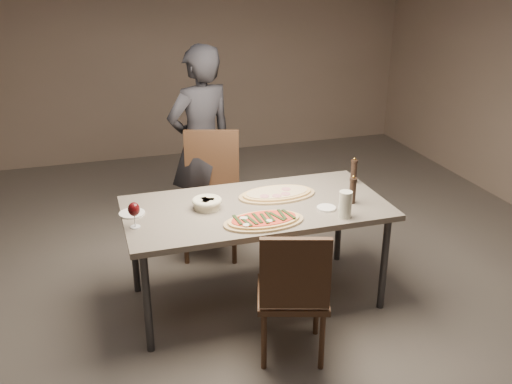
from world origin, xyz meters
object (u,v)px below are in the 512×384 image
object	(u,v)px
chair_far	(211,186)
diner	(201,145)
zucchini_pizza	(264,221)
ham_pizza	(277,194)
carafe	(345,204)
chair_near	(293,289)
dining_table	(256,213)
pepper_mill_left	(354,171)
bread_basket	(207,203)

from	to	relation	value
chair_far	diner	world-z (taller)	diner
zucchini_pizza	ham_pizza	distance (m)	0.46
carafe	chair_near	world-z (taller)	carafe
carafe	chair_near	size ratio (longest dim) A/B	0.20
chair_near	chair_far	world-z (taller)	chair_far
dining_table	carafe	bearing A→B (deg)	-35.06
pepper_mill_left	chair_far	bearing A→B (deg)	143.27
ham_pizza	pepper_mill_left	xyz separation A→B (m)	(0.64, 0.08, 0.08)
pepper_mill_left	carafe	size ratio (longest dim) A/B	1.12
ham_pizza	carafe	bearing A→B (deg)	-44.72
carafe	diner	size ratio (longest dim) A/B	0.11
pepper_mill_left	bread_basket	bearing A→B (deg)	-172.98
chair_near	bread_basket	bearing A→B (deg)	131.72
pepper_mill_left	diner	world-z (taller)	diner
diner	carafe	bearing A→B (deg)	93.62
chair_far	pepper_mill_left	bearing A→B (deg)	160.70
carafe	zucchini_pizza	bearing A→B (deg)	172.46
zucchini_pizza	diner	size ratio (longest dim) A/B	0.31
carafe	chair_far	bearing A→B (deg)	116.15
chair_near	diner	bearing A→B (deg)	111.85
ham_pizza	diner	distance (m)	1.09
ham_pizza	bread_basket	bearing A→B (deg)	-160.68
bread_basket	diner	bearing A→B (deg)	79.67
diner	zucchini_pizza	bearing A→B (deg)	74.67
chair_far	diner	xyz separation A→B (m)	(-0.02, 0.26, 0.28)
chair_far	diner	size ratio (longest dim) A/B	0.60
ham_pizza	zucchini_pizza	bearing A→B (deg)	-108.06
carafe	diner	distance (m)	1.63
carafe	chair_near	bearing A→B (deg)	-143.47
dining_table	ham_pizza	bearing A→B (deg)	30.98
dining_table	diner	size ratio (longest dim) A/B	1.06
zucchini_pizza	bread_basket	world-z (taller)	bread_basket
zucchini_pizza	chair_near	size ratio (longest dim) A/B	0.59
carafe	chair_near	distance (m)	0.70
pepper_mill_left	dining_table	bearing A→B (deg)	-166.96
dining_table	pepper_mill_left	size ratio (longest dim) A/B	9.01
ham_pizza	bread_basket	xyz separation A→B (m)	(-0.53, -0.07, 0.03)
dining_table	chair_near	bearing A→B (deg)	-89.15
ham_pizza	chair_near	size ratio (longest dim) A/B	0.63
zucchini_pizza	bread_basket	size ratio (longest dim) A/B	2.61
zucchini_pizza	chair_far	bearing A→B (deg)	105.51
zucchini_pizza	chair_near	xyz separation A→B (m)	(0.05, -0.43, -0.26)
zucchini_pizza	chair_far	xyz separation A→B (m)	(-0.07, 1.17, -0.20)
carafe	ham_pizza	bearing A→B (deg)	123.24
bread_basket	pepper_mill_left	bearing A→B (deg)	7.02
zucchini_pizza	diner	xyz separation A→B (m)	(-0.09, 1.44, 0.08)
chair_far	ham_pizza	bearing A→B (deg)	128.83
bread_basket	carafe	xyz separation A→B (m)	(0.83, -0.40, 0.05)
zucchini_pizza	bread_basket	distance (m)	0.44
dining_table	bread_basket	distance (m)	0.35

